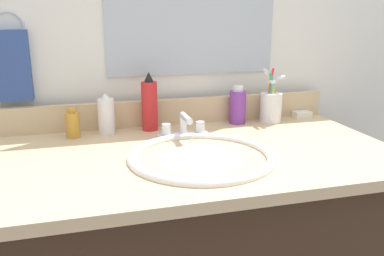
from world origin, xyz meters
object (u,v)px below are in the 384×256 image
Objects in this scene: soap_bar at (302,114)px; bottle_lotion_white at (106,115)px; faucet at (184,129)px; bottle_cream_purple at (238,106)px; bottle_oil_amber at (73,124)px; cup_white_ceramic at (271,106)px; hand_towel at (12,66)px; bottle_spray_red at (149,104)px.

bottle_lotion_white is at bearing -178.28° from soap_bar.
bottle_cream_purple is (0.23, 0.13, 0.03)m from faucet.
bottle_lotion_white is 0.11m from bottle_oil_amber.
bottle_oil_amber is (-0.11, -0.01, -0.02)m from bottle_lotion_white.
cup_white_ceramic is at bearing -0.27° from bottle_lotion_white.
cup_white_ceramic is (0.35, 0.11, 0.03)m from faucet.
hand_towel is 3.44× the size of soap_bar.
bottle_cream_purple is at bearing 173.47° from cup_white_ceramic.
faucet is 0.26m from bottle_cream_purple.
bottle_oil_amber is 0.49× the size of cup_white_ceramic.
faucet is at bearing -21.05° from hand_towel.
bottle_lotion_white reaches higher than faucet.
bottle_spray_red is 0.44m from cup_white_ceramic.
hand_towel reaches higher than cup_white_ceramic.
bottle_lotion_white is 1.41× the size of bottle_oil_amber.
bottle_cream_purple reaches higher than soap_bar.
hand_towel is at bearing 174.67° from bottle_cream_purple.
soap_bar is (0.49, 0.14, -0.02)m from faucet.
faucet is at bearing -164.51° from soap_bar.
soap_bar is (1.00, -0.06, -0.21)m from hand_towel.
bottle_cream_purple is at bearing 0.93° from bottle_spray_red.
soap_bar is at bearing 15.49° from faucet.
hand_towel is 0.75m from bottle_cream_purple.
bottle_cream_purple is at bearing 28.90° from faucet.
hand_towel is at bearing 174.50° from cup_white_ceramic.
soap_bar is at bearing 9.77° from cup_white_ceramic.
bottle_oil_amber is at bearing -178.98° from cup_white_ceramic.
faucet is at bearing -26.61° from bottle_lotion_white.
bottle_spray_red is 3.06× the size of soap_bar.
bottle_cream_purple is (0.73, -0.07, -0.16)m from hand_towel.
hand_towel is at bearing 176.67° from soap_bar.
bottle_spray_red is at bearing -178.47° from soap_bar.
soap_bar is (0.83, 0.04, -0.03)m from bottle_oil_amber.
cup_white_ceramic is (0.86, -0.08, -0.16)m from hand_towel.
bottle_oil_amber is at bearing -177.47° from soap_bar.
faucet is 1.20× the size of bottle_lotion_white.
bottle_cream_purple reaches higher than bottle_oil_amber.
bottle_lotion_white is at bearing -178.59° from bottle_cream_purple.
hand_towel reaches higher than bottle_spray_red.
bottle_lotion_white is at bearing 153.39° from faucet.
bottle_spray_red is (0.42, -0.07, -0.13)m from hand_towel.
cup_white_ceramic reaches higher than soap_bar.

